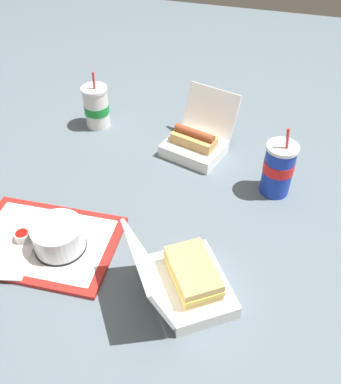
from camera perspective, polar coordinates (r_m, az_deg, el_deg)
ground_plane at (r=1.22m, az=0.18°, el=-1.12°), size 3.20×3.20×0.00m
food_tray at (r=1.15m, az=-16.50°, el=-6.51°), size 0.38×0.28×0.01m
cake_container at (r=1.10m, az=-14.67°, el=-5.87°), size 0.13×0.13×0.07m
ketchup_cup at (r=1.16m, az=-19.11°, el=-5.56°), size 0.04×0.04×0.02m
napkin_stack at (r=1.12m, az=-20.90°, el=-8.85°), size 0.12×0.12×0.00m
plastic_fork at (r=1.17m, az=-15.63°, el=-4.52°), size 0.10×0.07×0.00m
clamshell_hotdog_back at (r=1.38m, az=3.43°, el=6.76°), size 0.23×0.25×0.18m
clamshell_sandwich_left at (r=0.99m, az=2.31°, el=-11.64°), size 0.29×0.29×0.18m
soda_cup_right at (r=1.24m, az=14.18°, el=3.06°), size 0.09×0.09×0.22m
soda_cup_back at (r=1.51m, az=-9.85°, el=11.11°), size 0.09×0.09×0.21m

